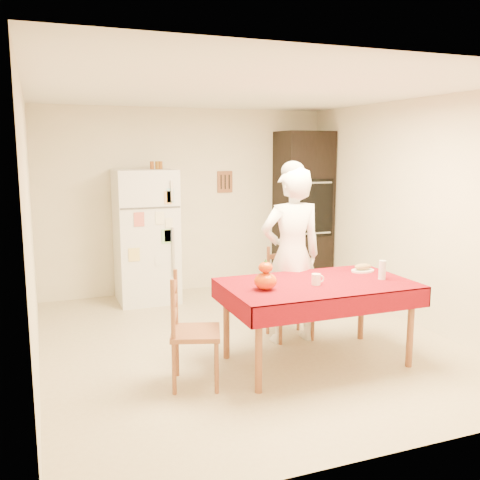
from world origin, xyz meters
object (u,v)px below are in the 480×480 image
chair_far (288,289)px  wine_glass (382,270)px  chair_left (188,326)px  coffee_mug (316,279)px  refrigerator (146,236)px  bread_plate (363,271)px  seated_woman (291,256)px  dining_table (317,290)px  oven_cabinet (303,209)px  pumpkin_lower (265,281)px

chair_far → wine_glass: bearing=-56.4°
chair_left → wine_glass: size_ratio=5.40×
chair_left → coffee_mug: size_ratio=9.50×
refrigerator → wine_glass: refrigerator is taller
chair_left → bread_plate: size_ratio=3.96×
refrigerator → seated_woman: seated_woman is taller
dining_table → bread_plate: 0.67m
coffee_mug → oven_cabinet: bearing=64.8°
refrigerator → bread_plate: 2.92m
oven_cabinet → pumpkin_lower: bearing=-123.1°
pumpkin_lower → chair_far: bearing=53.1°
chair_far → seated_woman: (-0.04, -0.15, 0.38)m
dining_table → seated_woman: 0.64m
coffee_mug → pumpkin_lower: size_ratio=0.51×
chair_far → bread_plate: chair_far is taller
chair_far → pumpkin_lower: 1.08m
coffee_mug → wine_glass: size_ratio=0.57×
seated_woman → refrigerator: bearing=-58.9°
seated_woman → bread_plate: size_ratio=7.41×
bread_plate → chair_left: bearing=-172.0°
wine_glass → seated_woman: bearing=129.3°
chair_left → oven_cabinet: bearing=-24.6°
oven_cabinet → chair_left: bearing=-132.3°
dining_table → wine_glass: 0.64m
chair_far → bread_plate: 0.81m
dining_table → bread_plate: bread_plate is taller
wine_glass → chair_left: bearing=177.9°
chair_far → seated_woman: 0.41m
coffee_mug → seated_woman: bearing=82.2°
dining_table → chair_far: size_ratio=1.79×
coffee_mug → bread_plate: (0.69, 0.30, -0.04)m
refrigerator → chair_left: 2.68m
coffee_mug → chair_left: bearing=178.1°
pumpkin_lower → oven_cabinet: bearing=56.9°
oven_cabinet → chair_far: size_ratio=2.32×
dining_table → chair_far: chair_far is taller
oven_cabinet → chair_left: size_ratio=2.32×
coffee_mug → chair_far: bearing=81.0°
oven_cabinet → seated_woman: size_ratio=1.24×
dining_table → wine_glass: size_ratio=9.66×
seated_woman → wine_glass: 0.92m
chair_left → pumpkin_lower: 0.76m
chair_far → wine_glass: chair_far is taller
refrigerator → seated_woman: (1.08, -2.01, 0.04)m
oven_cabinet → chair_far: 2.30m
bread_plate → oven_cabinet: bearing=76.1°
refrigerator → pumpkin_lower: bearing=-79.3°
wine_glass → oven_cabinet: bearing=77.5°
chair_left → coffee_mug: bearing=-74.2°
seated_woman → bread_plate: (0.59, -0.38, -0.12)m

